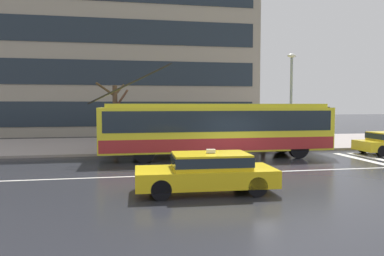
# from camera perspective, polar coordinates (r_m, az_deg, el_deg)

# --- Properties ---
(ground_plane) EXTENTS (160.00, 160.00, 0.00)m
(ground_plane) POSITION_cam_1_polar(r_m,az_deg,el_deg) (16.68, 8.19, -6.10)
(ground_plane) COLOR #24252B
(sidewalk_slab) EXTENTS (80.00, 10.00, 0.14)m
(sidewalk_slab) POSITION_cam_1_polar(r_m,az_deg,el_deg) (26.08, 1.29, -2.38)
(sidewalk_slab) COLOR gray
(sidewalk_slab) RESTS_ON ground_plane
(crosswalk_stripe_edge_near) EXTENTS (0.44, 4.40, 0.01)m
(crosswalk_stripe_edge_near) POSITION_cam_1_polar(r_m,az_deg,el_deg) (20.98, 24.65, -4.37)
(crosswalk_stripe_edge_near) COLOR beige
(crosswalk_stripe_edge_near) RESTS_ON ground_plane
(crosswalk_stripe_inner_a) EXTENTS (0.44, 4.40, 0.01)m
(crosswalk_stripe_inner_a) POSITION_cam_1_polar(r_m,az_deg,el_deg) (21.51, 26.62, -4.24)
(crosswalk_stripe_inner_a) COLOR beige
(crosswalk_stripe_inner_a) RESTS_ON ground_plane
(lane_centre_line) EXTENTS (72.00, 0.14, 0.01)m
(lane_centre_line) POSITION_cam_1_polar(r_m,az_deg,el_deg) (15.57, 9.60, -6.80)
(lane_centre_line) COLOR silver
(lane_centre_line) RESTS_ON ground_plane
(trolleybus) EXTENTS (12.72, 2.57, 4.94)m
(trolleybus) POSITION_cam_1_polar(r_m,az_deg,el_deg) (19.44, 3.94, 0.01)
(trolleybus) COLOR yellow
(trolleybus) RESTS_ON ground_plane
(taxi_oncoming_near) EXTENTS (4.50, 1.91, 1.39)m
(taxi_oncoming_near) POSITION_cam_1_polar(r_m,az_deg,el_deg) (11.82, 2.41, -6.65)
(taxi_oncoming_near) COLOR yellow
(taxi_oncoming_near) RESTS_ON ground_plane
(bus_shelter) EXTENTS (4.08, 1.56, 2.51)m
(bus_shelter) POSITION_cam_1_polar(r_m,az_deg,el_deg) (22.11, -4.00, 1.53)
(bus_shelter) COLOR gray
(bus_shelter) RESTS_ON sidewalk_slab
(pedestrian_at_shelter) EXTENTS (1.35, 1.35, 1.99)m
(pedestrian_at_shelter) POSITION_cam_1_polar(r_m,az_deg,el_deg) (21.46, -3.18, 0.71)
(pedestrian_at_shelter) COLOR #19234C
(pedestrian_at_shelter) RESTS_ON sidewalk_slab
(pedestrian_approaching_curb) EXTENTS (1.45, 1.45, 2.01)m
(pedestrian_approaching_curb) POSITION_cam_1_polar(r_m,az_deg,el_deg) (22.52, 11.26, 0.91)
(pedestrian_approaching_curb) COLOR #534E4D
(pedestrian_approaching_curb) RESTS_ON sidewalk_slab
(pedestrian_walking_past) EXTENTS (0.46, 0.46, 1.64)m
(pedestrian_walking_past) POSITION_cam_1_polar(r_m,az_deg,el_deg) (23.46, -3.45, -0.52)
(pedestrian_walking_past) COLOR #555341
(pedestrian_walking_past) RESTS_ON sidewalk_slab
(street_lamp) EXTENTS (0.60, 0.32, 5.83)m
(street_lamp) POSITION_cam_1_polar(r_m,az_deg,el_deg) (23.79, 15.19, 5.54)
(street_lamp) COLOR gray
(street_lamp) RESTS_ON sidewalk_slab
(street_tree_bare) EXTENTS (1.96, 1.35, 4.01)m
(street_tree_bare) POSITION_cam_1_polar(r_m,az_deg,el_deg) (22.80, -11.87, 2.30)
(street_tree_bare) COLOR #4E3A29
(street_tree_bare) RESTS_ON sidewalk_slab
(office_tower_corner_left) EXTENTS (26.27, 11.80, 22.25)m
(office_tower_corner_left) POSITION_cam_1_polar(r_m,az_deg,el_deg) (39.76, -11.06, 15.68)
(office_tower_corner_left) COLOR gray
(office_tower_corner_left) RESTS_ON ground_plane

